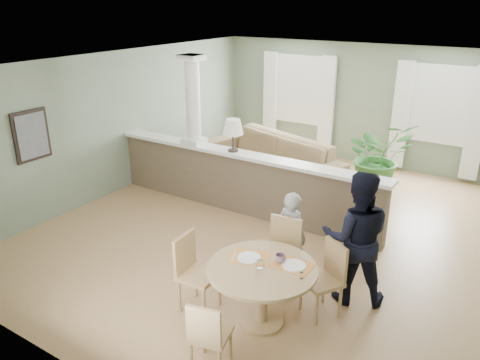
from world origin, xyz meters
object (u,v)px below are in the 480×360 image
Objects in this scene: houseplant at (378,156)px; child_person at (291,235)px; sofa at (269,160)px; chair_side at (193,269)px; dining_table at (263,279)px; chair_far_boy at (282,252)px; man_person at (356,238)px; chair_far_man at (327,275)px; chair_near at (208,334)px.

houseplant is 1.14× the size of child_person.
sofa is 4.47m from chair_side.
dining_table is 0.77m from chair_far_boy.
dining_table is at bearing -82.26° from chair_side.
houseplant is at bearing -100.80° from man_person.
sofa is at bearing 118.07° from dining_table.
chair_far_boy is at bearing 100.79° from dining_table.
man_person reaches higher than chair_far_man.
houseplant reaches higher than chair_far_man.
chair_far_man is at bearing 47.88° from dining_table.
sofa is at bearing -42.81° from child_person.
chair_far_boy is at bearing -5.52° from man_person.
sofa is at bearing -70.40° from man_person.
chair_near is at bearing -80.35° from chair_far_man.
chair_far_man is (0.69, -0.15, -0.04)m from chair_far_boy.
dining_table is at bearing -84.60° from chair_far_boy.
child_person reaches higher than dining_table.
chair_side reaches higher than sofa.
dining_table is at bearing -44.43° from sofa.
sofa is 1.84× the size of man_person.
chair_far_boy is 0.96m from man_person.
chair_far_boy is 0.35m from child_person.
houseplant is 1.53× the size of chair_far_man.
dining_table is 0.89m from chair_side.
dining_table is 1.27× the size of chair_far_boy.
sofa is 3.44× the size of chair_far_man.
chair_far_boy is at bearing -41.65° from chair_side.
chair_far_man is at bearing 159.27° from child_person.
sofa reaches higher than chair_far_man.
dining_table reaches higher than chair_near.
houseplant is 3.86m from man_person.
dining_table is at bearing -88.18° from houseplant.
sofa is 3.22× the size of chair_far_boy.
child_person reaches higher than sofa.
chair_near is at bearing -94.51° from dining_table.
child_person reaches higher than chair_near.
chair_side is at bearing -57.85° from chair_near.
chair_far_boy reaches higher than dining_table.
sofa is at bearing 159.20° from chair_far_man.
chair_far_man is at bearing -80.58° from houseplant.
houseplant is 0.82× the size of man_person.
chair_far_man is 0.53× the size of man_person.
chair_near is at bearing 106.36° from child_person.
man_person is (0.17, 0.44, 0.36)m from chair_far_man.
chair_far_man is at bearing -34.57° from sofa.
chair_side is (-0.71, -4.96, -0.18)m from houseplant.
dining_table is (2.19, -4.10, 0.14)m from sofa.
child_person is (-0.10, 2.05, 0.16)m from chair_near.
houseplant reaches higher than dining_table.
chair_far_boy is 1.07× the size of chair_far_man.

